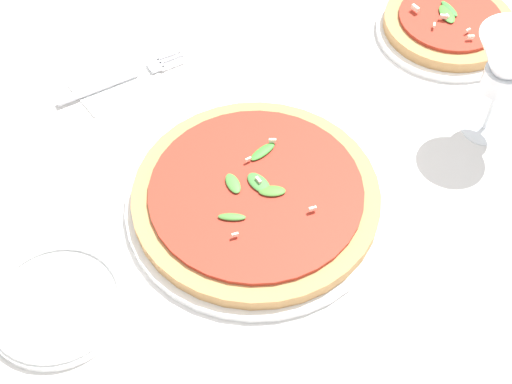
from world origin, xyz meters
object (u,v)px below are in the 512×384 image
object	(u,v)px
fork	(121,79)
side_plate_white	(57,303)
pizza_arugula_main	(256,198)
pizza_personal_side	(448,26)
wine_glass	(506,68)

from	to	relation	value
fork	side_plate_white	size ratio (longest dim) A/B	1.24
pizza_arugula_main	pizza_personal_side	size ratio (longest dim) A/B	1.51
side_plate_white	pizza_personal_side	bearing A→B (deg)	10.67
pizza_arugula_main	pizza_personal_side	world-z (taller)	pizza_personal_side
wine_glass	side_plate_white	distance (m)	0.64
pizza_arugula_main	fork	bearing A→B (deg)	99.77
pizza_arugula_main	side_plate_white	world-z (taller)	pizza_arugula_main
pizza_arugula_main	wine_glass	world-z (taller)	wine_glass
pizza_personal_side	side_plate_white	size ratio (longest dim) A/B	1.37
pizza_personal_side	side_plate_white	xyz separation A→B (m)	(-0.71, -0.13, -0.01)
side_plate_white	wine_glass	bearing A→B (deg)	-4.53
pizza_personal_side	pizza_arugula_main	bearing A→B (deg)	-163.34
pizza_personal_side	wine_glass	size ratio (longest dim) A/B	1.34
pizza_arugula_main	fork	world-z (taller)	pizza_arugula_main
side_plate_white	pizza_arugula_main	bearing A→B (deg)	0.78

